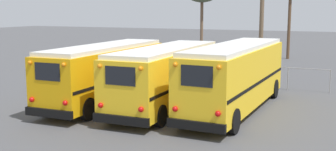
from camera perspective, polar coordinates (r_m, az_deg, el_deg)
ground_plane at (r=22.05m, az=0.49°, el=-4.00°), size 160.00×160.00×0.00m
school_bus_0 at (r=22.43m, az=-8.44°, el=0.53°), size 2.65×9.66×3.10m
school_bus_1 at (r=21.20m, az=-0.14°, el=0.09°), size 2.75×9.72×3.09m
school_bus_2 at (r=20.77m, az=9.20°, el=0.08°), size 2.71×10.54×3.27m
utility_pole at (r=32.77m, az=12.60°, el=8.42°), size 1.80×0.32×9.27m
fence_line at (r=28.02m, az=5.98°, el=0.78°), size 14.79×0.06×1.42m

